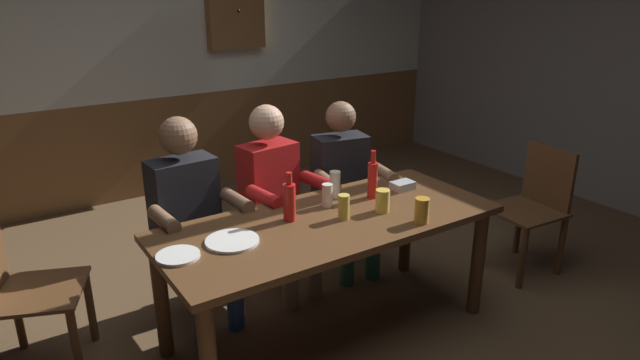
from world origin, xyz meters
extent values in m
plane|color=brown|center=(0.00, 0.00, 0.00)|extent=(7.71, 7.71, 0.00)
cube|color=beige|center=(0.00, 2.68, 1.73)|extent=(6.43, 0.12, 1.61)
cube|color=brown|center=(0.00, 2.68, 0.46)|extent=(6.43, 0.12, 0.93)
cube|color=gray|center=(3.27, 0.00, 1.27)|extent=(0.12, 5.24, 2.54)
cube|color=brown|center=(0.00, -0.16, 0.70)|extent=(1.89, 0.80, 0.04)
cylinder|color=brown|center=(0.87, -0.48, 0.34)|extent=(0.08, 0.08, 0.68)
cylinder|color=brown|center=(-0.87, 0.16, 0.34)|extent=(0.08, 0.08, 0.68)
cylinder|color=brown|center=(0.87, 0.16, 0.34)|extent=(0.08, 0.08, 0.68)
cube|color=black|center=(-0.57, 0.54, 0.72)|extent=(0.40, 0.24, 0.52)
sphere|color=brown|center=(-0.57, 0.54, 1.12)|extent=(0.22, 0.22, 0.22)
cylinder|color=#2D4C84|center=(-0.45, 0.39, 0.48)|extent=(0.16, 0.44, 0.13)
cylinder|color=#2D4C84|center=(-0.66, 0.38, 0.48)|extent=(0.16, 0.44, 0.13)
cylinder|color=#2D4C84|center=(-0.44, 0.18, 0.21)|extent=(0.10, 0.10, 0.42)
cylinder|color=#2D4C84|center=(-0.65, 0.16, 0.21)|extent=(0.10, 0.10, 0.42)
cylinder|color=brown|center=(-0.33, 0.31, 0.74)|extent=(0.10, 0.28, 0.08)
cylinder|color=brown|center=(-0.77, 0.28, 0.74)|extent=(0.10, 0.28, 0.08)
cube|color=#AD1919|center=(0.00, 0.54, 0.72)|extent=(0.38, 0.26, 0.52)
sphere|color=tan|center=(0.00, 0.54, 1.12)|extent=(0.22, 0.22, 0.22)
cylinder|color=#997F60|center=(0.11, 0.42, 0.48)|extent=(0.18, 0.40, 0.13)
cylinder|color=#997F60|center=(-0.08, 0.39, 0.48)|extent=(0.18, 0.40, 0.13)
cylinder|color=#997F60|center=(0.14, 0.22, 0.21)|extent=(0.10, 0.10, 0.42)
cylinder|color=#997F60|center=(-0.05, 0.20, 0.21)|extent=(0.10, 0.10, 0.42)
cylinder|color=#AD1919|center=(0.24, 0.33, 0.75)|extent=(0.12, 0.29, 0.08)
cylinder|color=#AD1919|center=(-0.17, 0.27, 0.75)|extent=(0.12, 0.29, 0.08)
cube|color=black|center=(0.57, 0.54, 0.70)|extent=(0.39, 0.28, 0.49)
sphere|color=brown|center=(0.57, 0.54, 1.08)|extent=(0.21, 0.21, 0.21)
cylinder|color=#33724C|center=(0.64, 0.38, 0.48)|extent=(0.20, 0.41, 0.13)
cylinder|color=#33724C|center=(0.44, 0.42, 0.48)|extent=(0.20, 0.41, 0.13)
cylinder|color=#33724C|center=(0.60, 0.19, 0.21)|extent=(0.10, 0.10, 0.42)
cylinder|color=#33724C|center=(0.41, 0.23, 0.21)|extent=(0.10, 0.10, 0.42)
cylinder|color=brown|center=(0.73, 0.26, 0.73)|extent=(0.13, 0.29, 0.08)
cylinder|color=brown|center=(0.32, 0.34, 0.73)|extent=(0.13, 0.29, 0.08)
cube|color=brown|center=(1.55, -0.28, 0.45)|extent=(0.47, 0.47, 0.02)
cube|color=brown|center=(1.75, -0.30, 0.67)|extent=(0.06, 0.40, 0.42)
cylinder|color=brown|center=(1.34, -0.46, 0.22)|extent=(0.04, 0.04, 0.44)
cylinder|color=brown|center=(1.37, -0.08, 0.22)|extent=(0.04, 0.04, 0.44)
cylinder|color=brown|center=(1.72, -0.49, 0.22)|extent=(0.04, 0.04, 0.44)
cylinder|color=brown|center=(1.75, -0.11, 0.22)|extent=(0.04, 0.04, 0.44)
cube|color=brown|center=(-1.42, 0.42, 0.45)|extent=(0.57, 0.57, 0.02)
cylinder|color=brown|center=(-1.17, 0.52, 0.22)|extent=(0.04, 0.04, 0.44)
cylinder|color=brown|center=(-1.31, 0.17, 0.22)|extent=(0.04, 0.04, 0.44)
cylinder|color=brown|center=(-1.52, 0.66, 0.22)|extent=(0.04, 0.04, 0.44)
cube|color=#B2B7BC|center=(0.63, -0.03, 0.75)|extent=(0.14, 0.10, 0.05)
cylinder|color=white|center=(-0.57, -0.13, 0.73)|extent=(0.27, 0.27, 0.01)
cylinder|color=white|center=(-0.85, -0.13, 0.73)|extent=(0.21, 0.21, 0.01)
cylinder|color=red|center=(-0.19, -0.05, 0.83)|extent=(0.07, 0.07, 0.21)
cylinder|color=red|center=(-0.19, -0.05, 0.96)|extent=(0.03, 0.03, 0.07)
cylinder|color=red|center=(0.39, -0.03, 0.83)|extent=(0.06, 0.06, 0.22)
cylinder|color=red|center=(0.39, -0.03, 0.98)|extent=(0.03, 0.03, 0.08)
cylinder|color=#E5C64C|center=(0.30, -0.23, 0.79)|extent=(0.08, 0.08, 0.13)
cylinder|color=gold|center=(0.38, -0.47, 0.79)|extent=(0.08, 0.08, 0.14)
cylinder|color=white|center=(0.21, 0.10, 0.80)|extent=(0.06, 0.06, 0.16)
cylinder|color=#E5C64C|center=(0.06, -0.20, 0.79)|extent=(0.06, 0.06, 0.14)
cylinder|color=white|center=(0.09, 0.00, 0.79)|extent=(0.06, 0.06, 0.13)
cube|color=brown|center=(0.77, 2.55, 1.69)|extent=(0.56, 0.12, 0.70)
sphere|color=black|center=(0.77, 2.47, 1.69)|extent=(0.03, 0.03, 0.03)
camera|label=1|loc=(-1.56, -2.42, 1.94)|focal=30.88mm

